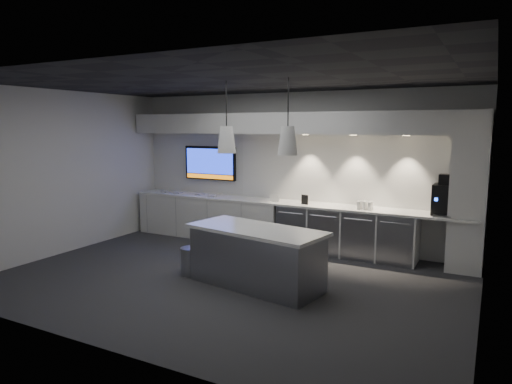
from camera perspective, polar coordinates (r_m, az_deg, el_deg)
The scene contains 28 objects.
floor at distance 7.17m, azimuth -3.63°, elevation -10.89°, with size 7.00×7.00×0.00m, color #2C2C2E.
ceiling at distance 6.81m, azimuth -3.86°, elevation 13.71°, with size 7.00×7.00×0.00m, color black.
wall_back at distance 9.05m, azimuth 4.55°, elevation 2.83°, with size 7.00×7.00×0.00m, color silver.
wall_front at distance 4.90m, azimuth -19.17°, elevation -2.19°, with size 7.00×7.00×0.00m, color silver.
wall_left at distance 9.15m, azimuth -22.81°, elevation 2.27°, with size 7.00×7.00×0.00m, color silver.
wall_right at distance 5.84m, azimuth 27.01°, elevation -1.02°, with size 7.00×7.00×0.00m, color silver.
back_counter at distance 8.83m, azimuth 3.67°, elevation -1.35°, with size 6.80×0.65×0.04m, color white.
left_base_cabinets at distance 9.74m, azimuth -5.80°, elevation -3.16°, with size 3.30×0.63×0.86m, color silver.
fridge_unit_a at distance 8.82m, azimuth 5.13°, elevation -4.39°, with size 0.60×0.61×0.85m, color gray.
fridge_unit_b at distance 8.61m, azimuth 9.02°, elevation -4.78°, with size 0.60×0.61×0.85m, color gray.
fridge_unit_c at distance 8.43m, azimuth 13.09°, elevation -5.17°, with size 0.60×0.61×0.85m, color gray.
fridge_unit_d at distance 8.30m, azimuth 17.32°, elevation -5.54°, with size 0.60×0.61×0.85m, color gray.
backsplash at distance 8.62m, azimuth 11.86°, elevation 2.75°, with size 4.60×0.03×1.30m, color silver.
soffit at distance 8.73m, azimuth 3.83°, elevation 8.56°, with size 6.90×0.60×0.40m, color silver.
column at distance 8.06m, azimuth 25.04°, elevation -0.02°, with size 0.55×0.55×2.60m, color silver.
wall_tv at distance 9.90m, azimuth -5.75°, elevation 3.62°, with size 1.25×0.07×0.72m.
island at distance 6.79m, azimuth 0.01°, elevation -8.09°, with size 2.18×1.23×0.87m.
bin at distance 7.39m, azimuth -8.19°, elevation -8.57°, with size 0.32×0.32×0.44m, color gray.
coffee_machine at distance 8.10m, azimuth 22.52°, elevation -0.74°, with size 0.38×0.54×0.67m.
sign_black at distance 8.56m, azimuth 6.11°, elevation -0.94°, with size 0.14×0.02×0.18m, color black.
sign_white at distance 8.82m, azimuth 2.30°, elevation -0.76°, with size 0.18×0.02×0.14m, color white.
cup_cluster at distance 8.21m, azimuth 13.47°, elevation -1.64°, with size 0.27×0.17×0.14m, color white, non-canonical shape.
tray_a at distance 10.28m, azimuth -11.22°, elevation 0.04°, with size 0.16×0.16×0.03m, color #A1A1A1.
tray_b at distance 10.06m, azimuth -9.77°, elevation -0.09°, with size 0.16×0.16×0.03m, color #A1A1A1.
tray_c at distance 9.78m, azimuth -7.03°, elevation -0.27°, with size 0.16×0.16×0.03m, color #A1A1A1.
tray_d at distance 9.54m, azimuth -5.50°, elevation -0.46°, with size 0.16×0.16×0.03m, color #A1A1A1.
pendant_left at distance 6.76m, azimuth -3.69°, elevation 6.56°, with size 0.28×0.28×1.09m.
pendant_right at distance 6.30m, azimuth 3.99°, elevation 6.44°, with size 0.28×0.28×1.09m.
Camera 1 is at (3.54, -5.78, 2.35)m, focal length 32.00 mm.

